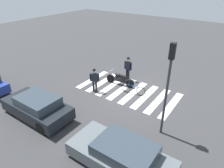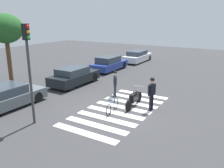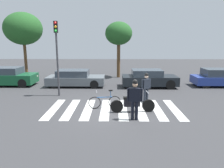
{
  "view_description": "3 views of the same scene",
  "coord_description": "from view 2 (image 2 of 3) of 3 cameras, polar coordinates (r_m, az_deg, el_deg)",
  "views": [
    {
      "loc": [
        -6.03,
        10.6,
        6.98
      ],
      "look_at": [
        0.47,
        1.25,
        0.94
      ],
      "focal_mm": 32.13,
      "sensor_mm": 36.0,
      "label": 1
    },
    {
      "loc": [
        -10.54,
        -5.89,
        4.93
      ],
      "look_at": [
        0.78,
        0.93,
        1.16
      ],
      "focal_mm": 37.54,
      "sensor_mm": 36.0,
      "label": 2
    },
    {
      "loc": [
        0.02,
        -10.6,
        3.53
      ],
      "look_at": [
        -0.11,
        0.71,
        1.19
      ],
      "focal_mm": 34.05,
      "sensor_mm": 36.0,
      "label": 3
    }
  ],
  "objects": [
    {
      "name": "leaning_bicycle",
      "position": [
        12.58,
        0.1,
        -5.35
      ],
      "size": [
        1.69,
        0.46,
        0.98
      ],
      "color": "black",
      "rests_on": "ground_plane"
    },
    {
      "name": "officer_by_motorcycle",
      "position": [
        12.86,
        9.66,
        -1.7
      ],
      "size": [
        0.69,
        0.27,
        1.86
      ],
      "color": "black",
      "rests_on": "ground_plane"
    },
    {
      "name": "traffic_light_pole",
      "position": [
        11.21,
        -19.65,
        5.64
      ],
      "size": [
        0.27,
        0.34,
        4.67
      ],
      "color": "#38383D",
      "rests_on": "ground_plane"
    },
    {
      "name": "street_tree_mid",
      "position": [
        19.13,
        -24.53,
        12.05
      ],
      "size": [
        2.53,
        2.53,
        5.23
      ],
      "color": "brown",
      "rests_on": "ground_plane"
    },
    {
      "name": "officer_on_foot",
      "position": [
        14.88,
        0.76,
        0.52
      ],
      "size": [
        0.57,
        0.41,
        1.71
      ],
      "color": "#1E232D",
      "rests_on": "ground_plane"
    },
    {
      "name": "police_motorcycle",
      "position": [
        13.46,
        5.38,
        -3.57
      ],
      "size": [
        2.22,
        0.62,
        1.03
      ],
      "color": "black",
      "rests_on": "ground_plane"
    },
    {
      "name": "car_white_van",
      "position": [
        27.14,
        6.26,
        6.68
      ],
      "size": [
        4.53,
        1.76,
        1.29
      ],
      "color": "black",
      "rests_on": "ground_plane"
    },
    {
      "name": "car_grey_coupe",
      "position": [
        14.4,
        -24.59,
        -3.0
      ],
      "size": [
        4.41,
        1.88,
        1.28
      ],
      "color": "black",
      "rests_on": "ground_plane"
    },
    {
      "name": "car_black_suv",
      "position": [
        17.88,
        -9.23,
        1.88
      ],
      "size": [
        4.14,
        1.83,
        1.34
      ],
      "color": "black",
      "rests_on": "ground_plane"
    },
    {
      "name": "ground_plane",
      "position": [
        13.04,
        1.73,
        -6.3
      ],
      "size": [
        60.0,
        60.0,
        0.0
      ],
      "primitive_type": "plane",
      "color": "#38383A"
    },
    {
      "name": "crosswalk_stripes",
      "position": [
        13.04,
        1.73,
        -6.28
      ],
      "size": [
        6.75,
        3.43,
        0.01
      ],
      "color": "silver",
      "rests_on": "ground_plane"
    },
    {
      "name": "car_blue_hatchback",
      "position": [
        22.5,
        -0.73,
        4.97
      ],
      "size": [
        4.21,
        1.78,
        1.37
      ],
      "color": "black",
      "rests_on": "ground_plane"
    }
  ]
}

